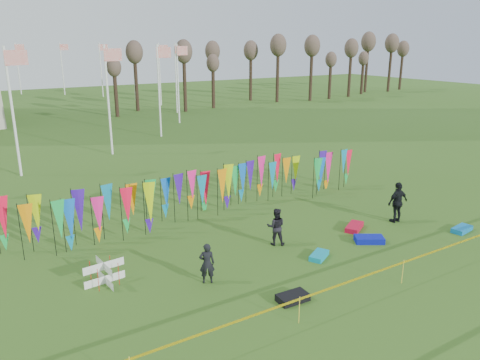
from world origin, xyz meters
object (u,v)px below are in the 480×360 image
person_mid (276,227)px  person_right (398,202)px  kite_bag_blue (369,239)px  kite_bag_teal (462,229)px  kite_bag_black (293,298)px  kite_bag_red (354,227)px  box_kite (105,273)px  person_left (207,263)px  kite_bag_turquoise (319,256)px

person_mid → person_right: person_right is taller
kite_bag_blue → kite_bag_teal: bearing=-17.0°
kite_bag_blue → kite_bag_black: (-5.70, -2.03, -0.01)m
kite_bag_black → kite_bag_red: bearing=28.7°
person_right → kite_bag_black: person_right is taller
box_kite → kite_bag_teal: 15.58m
kite_bag_blue → kite_bag_black: bearing=-160.4°
kite_bag_black → kite_bag_teal: size_ratio=0.95×
person_mid → kite_bag_black: size_ratio=1.55×
person_left → kite_bag_teal: (11.99, -1.91, -0.65)m
box_kite → person_left: 3.63m
person_left → kite_bag_blue: size_ratio=1.25×
kite_bag_blue → kite_bag_red: 1.44m
person_right → kite_bag_turquoise: 5.84m
person_right → kite_bag_teal: person_right is taller
kite_bag_turquoise → kite_bag_blue: kite_bag_blue is taller
kite_bag_teal → kite_bag_blue: bearing=163.0°
kite_bag_red → kite_bag_teal: 4.82m
person_left → kite_bag_black: person_left is taller
person_left → kite_bag_teal: bearing=-164.7°
box_kite → kite_bag_turquoise: bearing=-17.1°
box_kite → person_left: bearing=-30.2°
kite_bag_blue → kite_bag_teal: 4.66m
kite_bag_black → kite_bag_teal: (10.15, 0.66, -0.02)m
person_right → kite_bag_red: 2.54m
person_left → kite_bag_black: bearing=150.0°
kite_bag_blue → kite_bag_red: size_ratio=0.98×
person_mid → kite_bag_blue: 4.09m
kite_bag_turquoise → kite_bag_black: size_ratio=0.96×
kite_bag_blue → kite_bag_teal: size_ratio=1.10×
person_right → kite_bag_black: 9.10m
box_kite → kite_bag_black: 6.64m
kite_bag_black → kite_bag_teal: bearing=3.7°
person_mid → kite_bag_turquoise: person_mid is taller
box_kite → kite_bag_turquoise: (7.83, -2.41, -0.32)m
kite_bag_red → kite_bag_black: size_ratio=1.19×
kite_bag_black → kite_bag_blue: bearing=19.6°
person_mid → kite_bag_red: (4.03, -0.56, -0.69)m
kite_bag_red → kite_bag_black: (-6.18, -3.39, 0.01)m
person_right → kite_bag_blue: (-2.85, -1.00, -0.86)m
person_mid → kite_bag_teal: person_mid is taller
box_kite → person_mid: 7.14m
person_left → kite_bag_black: size_ratio=1.45×
box_kite → person_left: (3.13, -1.82, 0.33)m
kite_bag_blue → kite_bag_red: kite_bag_blue is taller
box_kite → kite_bag_teal: bearing=-13.9°
box_kite → kite_bag_turquoise: size_ratio=0.85×
kite_bag_teal → person_left: bearing=171.0°
kite_bag_red → person_right: bearing=-8.6°
kite_bag_blue → person_left: bearing=175.9°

